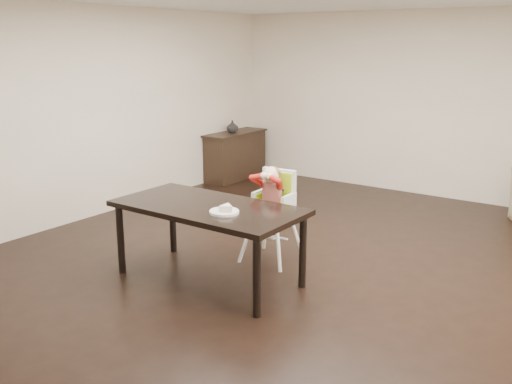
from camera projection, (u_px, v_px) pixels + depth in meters
ground at (291, 261)px, 6.00m from camera, size 7.00×7.00×0.00m
room_walls at (294, 82)px, 5.53m from camera, size 6.02×7.02×2.71m
dining_table at (208, 213)px, 5.36m from camera, size 1.80×0.90×0.75m
high_chair at (273, 194)px, 5.88m from camera, size 0.44×0.44×1.01m
plate at (225, 210)px, 5.07m from camera, size 0.28×0.28×0.08m
sideboard at (235, 155)px, 9.58m from camera, size 0.44×1.26×0.79m
vase at (232, 127)px, 9.40m from camera, size 0.21×0.22×0.19m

